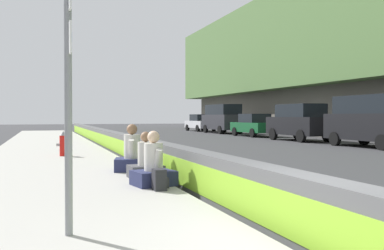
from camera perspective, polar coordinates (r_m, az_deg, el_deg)
The scene contains 12 objects.
jersey_barrier at distance 5.03m, azimuth 17.40°, elevation -11.71°, with size 76.00×0.45×0.85m.
route_sign_post at distance 5.31m, azimuth -15.95°, elevation 8.61°, with size 0.44×0.09×3.60m.
fire_hydrant at distance 15.82m, azimuth -16.61°, elevation -2.31°, with size 0.26×0.46×0.88m.
seated_person_foreground at distance 8.83m, azimuth -5.09°, elevation -5.69°, with size 0.81×0.90×1.10m.
seated_person_middle at distance 9.93m, azimuth -6.12°, elevation -5.03°, with size 0.67×0.78×1.05m.
seated_person_rear at distance 11.19m, azimuth -7.89°, elevation -4.09°, with size 0.91×1.01×1.20m.
backpack at distance 8.27m, azimuth -4.28°, elevation -7.21°, with size 0.32×0.28×0.40m.
parked_car_third at distance 22.95m, azimuth 22.74°, elevation 0.63°, with size 5.13×2.17×2.56m.
parked_car_fourth at distance 27.62m, azimuth 13.96°, elevation 0.42°, with size 4.85×2.17×2.28m.
parked_car_midline at distance 32.97m, azimuth 8.16°, elevation 0.00°, with size 4.55×2.04×1.71m.
parked_car_far at distance 38.68m, azimuth 4.03°, elevation 0.91°, with size 5.15×2.21×2.56m.
parked_car_farther at distance 44.18m, azimuth 1.12°, elevation 0.32°, with size 4.57×2.08×1.71m.
Camera 1 is at (-3.95, 2.92, 1.54)m, focal length 40.51 mm.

